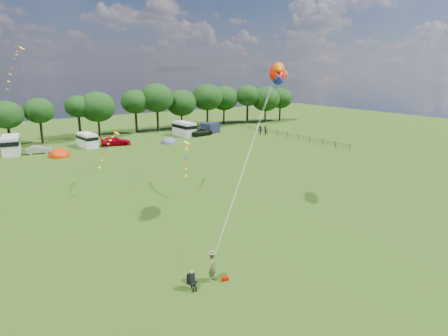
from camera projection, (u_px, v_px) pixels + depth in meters
ground_plane at (279, 236)px, 30.39m from camera, size 180.00×180.00×0.00m
tree_line at (116, 104)px, 75.70m from camera, size 102.98×10.98×10.27m
fence at (282, 133)px, 75.17m from camera, size 0.12×33.12×1.20m
car_b at (39, 150)px, 60.17m from camera, size 3.83×2.04×1.28m
car_c at (116, 141)px, 66.66m from camera, size 5.36×3.32×1.50m
car_d at (200, 132)px, 76.56m from camera, size 6.02×3.37×1.56m
campervan_b at (11, 144)px, 59.81m from camera, size 3.25×6.12×2.86m
campervan_c at (87, 140)px, 65.19m from camera, size 2.67×5.11×2.40m
campervan_d at (184, 128)px, 76.21m from camera, size 2.79×5.87×2.81m
tent_orange at (60, 156)px, 58.29m from camera, size 3.25×3.56×2.54m
tent_greyblue at (169, 143)px, 68.94m from camera, size 2.95×3.23×2.19m
awning_navy at (210, 128)px, 79.86m from camera, size 4.05×3.65×2.10m
kite_flyer at (213, 267)px, 23.79m from camera, size 0.84×0.78×1.92m
camp_chair at (191, 278)px, 22.92m from camera, size 0.64×0.66×1.28m
kite_bag at (225, 279)px, 23.97m from camera, size 0.43×0.33×0.28m
fish_kite at (278, 73)px, 31.85m from camera, size 3.48×4.08×2.29m
streamer_kite_a at (15, 64)px, 42.64m from camera, size 3.22×5.53×5.73m
streamer_kite_b at (109, 146)px, 41.05m from camera, size 4.21×4.63×3.77m
streamer_kite_c at (187, 153)px, 41.59m from camera, size 3.18×4.98×2.81m
walker_a at (265, 130)px, 77.93m from camera, size 0.96×0.74×1.75m
walker_b at (260, 130)px, 77.59m from camera, size 1.25×0.68×1.86m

